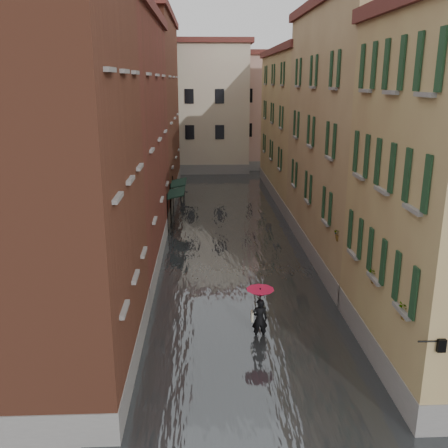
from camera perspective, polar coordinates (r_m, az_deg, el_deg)
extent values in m
plane|color=#575759|center=(19.73, 2.89, -12.79)|extent=(120.00, 120.00, 0.00)
cube|color=#404447|center=(31.68, 0.77, -1.20)|extent=(10.00, 60.00, 0.20)
cube|color=brown|center=(16.38, -21.33, 4.34)|extent=(6.00, 8.00, 13.00)
cube|color=maroon|center=(26.93, -13.92, 8.66)|extent=(6.00, 14.00, 12.50)
cube|color=brown|center=(41.61, -9.97, 12.40)|extent=(6.00, 16.00, 14.00)
cube|color=tan|center=(27.76, 16.07, 9.24)|extent=(6.00, 14.00, 13.00)
cube|color=#9C7A50|center=(42.27, 9.64, 10.77)|extent=(6.00, 16.00, 11.50)
cube|color=beige|center=(55.29, -3.86, 12.95)|extent=(12.00, 9.00, 13.00)
cube|color=tan|center=(57.82, 5.37, 12.56)|extent=(10.00, 9.00, 12.00)
cube|color=#142E23|center=(32.32, -5.48, 3.58)|extent=(1.09, 2.71, 0.31)
cylinder|color=black|center=(31.32, -6.46, 0.97)|extent=(0.06, 0.06, 2.80)
cylinder|color=black|center=(33.93, -6.15, 2.17)|extent=(0.06, 0.06, 2.80)
cube|color=#142E23|center=(35.47, -5.22, 4.71)|extent=(1.09, 2.72, 0.31)
cylinder|color=black|center=(34.42, -6.10, 2.37)|extent=(0.06, 0.06, 2.80)
cylinder|color=black|center=(37.06, -5.85, 3.37)|extent=(0.06, 0.06, 2.80)
cylinder|color=black|center=(14.13, 22.43, -12.29)|extent=(0.60, 0.05, 0.05)
cube|color=black|center=(14.30, 23.50, -12.52)|extent=(0.22, 0.22, 0.35)
cube|color=beige|center=(14.30, 23.50, -12.52)|extent=(0.14, 0.14, 0.24)
cube|color=#9F5D34|center=(15.45, 20.23, -9.36)|extent=(0.22, 0.85, 0.18)
imported|color=#265926|center=(15.28, 20.39, -7.93)|extent=(0.59, 0.51, 0.66)
cube|color=#9F5D34|center=(17.72, 17.01, -5.73)|extent=(0.22, 0.85, 0.18)
imported|color=#265926|center=(17.58, 17.12, -4.46)|extent=(0.59, 0.51, 0.66)
cube|color=#9F5D34|center=(21.84, 13.14, -1.30)|extent=(0.22, 0.85, 0.18)
imported|color=#265926|center=(21.72, 13.21, -0.25)|extent=(0.59, 0.51, 0.66)
imported|color=black|center=(19.24, 4.09, -10.80)|extent=(0.63, 0.44, 1.67)
cube|color=beige|center=(19.20, 3.24, -10.46)|extent=(0.08, 0.30, 0.38)
cylinder|color=black|center=(19.01, 4.12, -9.42)|extent=(0.02, 0.02, 1.00)
cone|color=#BD0C31|center=(18.77, 4.16, -7.85)|extent=(1.05, 1.05, 0.28)
imported|color=black|center=(40.42, -4.68, 3.55)|extent=(0.82, 0.69, 1.54)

